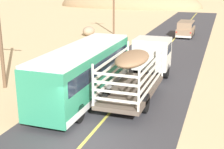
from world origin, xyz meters
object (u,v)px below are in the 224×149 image
Objects in this scene: bus at (84,71)px; boulder_mid_field at (89,31)px; livestock_truck at (145,60)px; car_far at (186,28)px; power_pole_mid at (114,4)px.

bus reaches higher than boulder_mid_field.
boulder_mid_field is (-11.45, 17.18, -1.20)m from livestock_truck.
car_far reaches higher than boulder_mid_field.
bus is 24.20m from car_far.
car_far is (3.27, 23.97, -0.66)m from bus.
livestock_truck is 4.63m from bus.
boulder_mid_field is at bearing -164.88° from car_far.
bus is (-2.91, -3.60, -0.04)m from livestock_truck.
livestock_truck is 2.10× the size of car_far.
power_pole_mid reaches higher than livestock_truck.
car_far is 12.25m from boulder_mid_field.
bus reaches higher than livestock_truck.
power_pole_mid reaches higher than car_far.
livestock_truck is at bearing -65.56° from power_pole_mid.
boulder_mid_field is at bearing 123.68° from livestock_truck.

